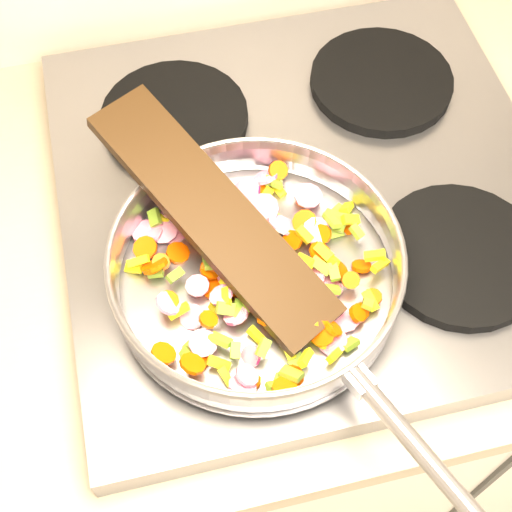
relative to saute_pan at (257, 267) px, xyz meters
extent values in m
cube|color=#939399|center=(0.09, 0.13, -0.07)|extent=(0.60, 0.60, 0.04)
cylinder|color=black|center=(-0.05, -0.01, -0.04)|extent=(0.19, 0.19, 0.02)
cylinder|color=black|center=(0.23, -0.01, -0.04)|extent=(0.19, 0.19, 0.02)
cylinder|color=black|center=(-0.05, 0.27, -0.04)|extent=(0.19, 0.19, 0.02)
cylinder|color=black|center=(0.23, 0.27, -0.04)|extent=(0.19, 0.19, 0.02)
cylinder|color=#9E9EA5|center=(0.00, 0.00, -0.03)|extent=(0.31, 0.31, 0.01)
torus|color=#9E9EA5|center=(0.00, 0.00, 0.00)|extent=(0.36, 0.36, 0.05)
torus|color=#9E9EA5|center=(0.00, 0.00, 0.02)|extent=(0.31, 0.31, 0.01)
cylinder|color=#9E9EA5|center=(0.10, -0.23, 0.02)|extent=(0.09, 0.18, 0.02)
cube|color=#9E9EA5|center=(0.06, -0.15, 0.01)|extent=(0.03, 0.04, 0.02)
cube|color=yellow|center=(0.01, 0.03, -0.01)|extent=(0.02, 0.02, 0.02)
cylinder|color=#DB4601|center=(-0.10, -0.01, 0.00)|extent=(0.02, 0.02, 0.01)
cube|color=olive|center=(0.01, 0.06, 0.00)|extent=(0.02, 0.02, 0.01)
cube|color=olive|center=(-0.11, 0.03, -0.02)|extent=(0.02, 0.02, 0.01)
cylinder|color=#DB4601|center=(0.11, -0.06, -0.01)|extent=(0.03, 0.03, 0.01)
cylinder|color=#DB4601|center=(-0.05, 0.02, -0.01)|extent=(0.03, 0.03, 0.02)
cube|color=yellow|center=(0.13, -0.01, 0.00)|extent=(0.03, 0.02, 0.01)
cylinder|color=#C61359|center=(-0.03, 0.01, -0.02)|extent=(0.04, 0.03, 0.02)
cube|color=olive|center=(-0.04, -0.08, -0.01)|extent=(0.01, 0.02, 0.01)
cube|color=yellow|center=(0.02, -0.11, 0.00)|extent=(0.02, 0.02, 0.02)
cube|color=yellow|center=(0.01, -0.09, -0.02)|extent=(0.01, 0.03, 0.01)
cylinder|color=#C61359|center=(0.02, 0.01, 0.00)|extent=(0.05, 0.05, 0.01)
cube|color=olive|center=(0.01, -0.02, -0.02)|extent=(0.02, 0.02, 0.01)
cylinder|color=#C61359|center=(-0.01, 0.02, -0.01)|extent=(0.04, 0.04, 0.02)
cylinder|color=#DB4601|center=(-0.03, 0.08, -0.02)|extent=(0.03, 0.03, 0.01)
cylinder|color=#DB4601|center=(0.01, -0.12, -0.02)|extent=(0.03, 0.03, 0.02)
cube|color=olive|center=(0.05, 0.12, -0.01)|extent=(0.02, 0.02, 0.01)
cylinder|color=#C61359|center=(-0.05, 0.11, -0.01)|extent=(0.03, 0.03, 0.02)
cube|color=yellow|center=(0.07, 0.00, 0.00)|extent=(0.02, 0.02, 0.01)
cylinder|color=#DB4601|center=(0.11, 0.04, -0.02)|extent=(0.03, 0.04, 0.03)
cube|color=olive|center=(0.10, 0.04, -0.02)|extent=(0.02, 0.01, 0.01)
cylinder|color=#C61359|center=(-0.08, -0.03, -0.02)|extent=(0.03, 0.03, 0.02)
cube|color=yellow|center=(0.04, -0.03, -0.02)|extent=(0.02, 0.01, 0.02)
cylinder|color=#DB4601|center=(0.09, -0.03, -0.01)|extent=(0.03, 0.03, 0.02)
cylinder|color=#DB4601|center=(-0.03, -0.11, -0.02)|extent=(0.02, 0.03, 0.01)
cylinder|color=#DB4601|center=(0.00, -0.06, 0.00)|extent=(0.04, 0.04, 0.02)
cylinder|color=#DB4601|center=(-0.04, 0.07, -0.02)|extent=(0.04, 0.04, 0.02)
cylinder|color=#DB4601|center=(-0.06, 0.07, -0.02)|extent=(0.03, 0.03, 0.01)
cylinder|color=#C61359|center=(0.04, 0.12, -0.01)|extent=(0.04, 0.04, 0.02)
cylinder|color=#DB4601|center=(0.05, 0.12, 0.00)|extent=(0.03, 0.03, 0.02)
cube|color=yellow|center=(0.11, -0.06, -0.01)|extent=(0.02, 0.02, 0.02)
cylinder|color=#C61359|center=(-0.10, -0.02, 0.00)|extent=(0.04, 0.04, 0.03)
cube|color=olive|center=(0.07, -0.01, -0.01)|extent=(0.02, 0.03, 0.02)
cylinder|color=#DB4601|center=(0.08, 0.10, -0.02)|extent=(0.02, 0.02, 0.01)
cube|color=olive|center=(0.10, 0.04, 0.00)|extent=(0.02, 0.03, 0.02)
cylinder|color=#DB4601|center=(-0.08, 0.05, -0.02)|extent=(0.04, 0.04, 0.02)
cylinder|color=#DB4601|center=(0.03, 0.11, -0.02)|extent=(0.04, 0.03, 0.02)
cylinder|color=#C61359|center=(0.02, 0.02, -0.02)|extent=(0.04, 0.04, 0.02)
cylinder|color=#DB4601|center=(-0.10, 0.03, -0.01)|extent=(0.04, 0.03, 0.03)
cylinder|color=#C61359|center=(-0.07, 0.00, -0.01)|extent=(0.03, 0.03, 0.01)
cylinder|color=#DB4601|center=(0.05, 0.03, -0.01)|extent=(0.02, 0.02, 0.02)
cylinder|color=#C61359|center=(0.06, -0.09, -0.02)|extent=(0.04, 0.04, 0.02)
cube|color=olive|center=(-0.01, -0.13, -0.02)|extent=(0.02, 0.03, 0.01)
cube|color=olive|center=(0.01, -0.12, -0.01)|extent=(0.03, 0.03, 0.02)
cube|color=yellow|center=(-0.06, -0.11, -0.02)|extent=(0.01, 0.02, 0.02)
cylinder|color=#C61359|center=(0.04, 0.12, -0.02)|extent=(0.04, 0.03, 0.03)
cylinder|color=#DB4601|center=(-0.05, 0.02, -0.01)|extent=(0.03, 0.03, 0.01)
cylinder|color=#C61359|center=(-0.11, 0.08, -0.02)|extent=(0.04, 0.04, 0.01)
cube|color=olive|center=(0.07, -0.10, -0.02)|extent=(0.02, 0.02, 0.02)
cylinder|color=#C61359|center=(0.08, 0.09, -0.01)|extent=(0.05, 0.05, 0.01)
cube|color=olive|center=(-0.05, -0.07, -0.01)|extent=(0.03, 0.03, 0.02)
cube|color=yellow|center=(0.00, 0.04, -0.01)|extent=(0.02, 0.01, 0.01)
cylinder|color=#DB4601|center=(0.09, -0.07, -0.01)|extent=(0.03, 0.03, 0.02)
cube|color=olive|center=(0.11, 0.04, -0.01)|extent=(0.02, 0.02, 0.01)
cube|color=yellow|center=(0.03, 0.07, -0.02)|extent=(0.02, 0.02, 0.02)
cube|color=yellow|center=(-0.04, 0.13, 0.00)|extent=(0.02, 0.03, 0.01)
cylinder|color=#C61359|center=(-0.03, 0.01, -0.02)|extent=(0.03, 0.03, 0.01)
cube|color=olive|center=(0.01, -0.05, -0.01)|extent=(0.02, 0.02, 0.01)
cube|color=olive|center=(-0.01, -0.12, -0.02)|extent=(0.02, 0.02, 0.01)
cube|color=yellow|center=(0.04, -0.06, -0.02)|extent=(0.02, 0.02, 0.01)
cube|color=yellow|center=(0.04, -0.08, -0.01)|extent=(0.02, 0.01, 0.02)
cube|color=yellow|center=(-0.09, 0.09, -0.01)|extent=(0.02, 0.02, 0.01)
cylinder|color=#C61359|center=(0.01, 0.10, -0.01)|extent=(0.03, 0.04, 0.03)
cube|color=olive|center=(0.11, 0.06, -0.02)|extent=(0.02, 0.02, 0.01)
cylinder|color=#DB4601|center=(-0.06, 0.07, -0.01)|extent=(0.04, 0.04, 0.02)
cube|color=yellow|center=(0.08, 0.00, -0.01)|extent=(0.02, 0.02, 0.02)
cylinder|color=#DB4601|center=(0.09, -0.01, -0.02)|extent=(0.03, 0.03, 0.02)
cylinder|color=#DB4601|center=(-0.02, 0.08, -0.01)|extent=(0.03, 0.02, 0.01)
cube|color=yellow|center=(-0.13, 0.04, -0.02)|extent=(0.02, 0.02, 0.02)
cylinder|color=#DB4601|center=(0.03, 0.05, -0.02)|extent=(0.02, 0.02, 0.02)
cylinder|color=#C61359|center=(0.07, -0.03, -0.02)|extent=(0.04, 0.04, 0.02)
cylinder|color=#C61359|center=(-0.03, -0.05, -0.01)|extent=(0.04, 0.03, 0.02)
cylinder|color=#DB4601|center=(-0.09, -0.09, 0.00)|extent=(0.03, 0.03, 0.02)
cube|color=yellow|center=(0.06, 0.04, -0.02)|extent=(0.02, 0.02, 0.02)
cylinder|color=#DB4601|center=(0.08, 0.09, -0.02)|extent=(0.03, 0.03, 0.03)
cylinder|color=#DB4601|center=(0.06, -0.04, -0.01)|extent=(0.03, 0.03, 0.02)
cylinder|color=#DB4601|center=(-0.11, 0.03, -0.01)|extent=(0.03, 0.03, 0.02)
cylinder|color=#C61359|center=(0.04, 0.05, -0.01)|extent=(0.04, 0.05, 0.03)
cube|color=yellow|center=(0.04, -0.08, -0.02)|extent=(0.03, 0.02, 0.01)
cylinder|color=#DB4601|center=(-0.11, 0.06, -0.02)|extent=(0.04, 0.04, 0.02)
cube|color=olive|center=(0.07, -0.06, -0.02)|extent=(0.02, 0.02, 0.02)
cube|color=yellow|center=(-0.09, -0.03, -0.01)|extent=(0.02, 0.02, 0.02)
cube|color=yellow|center=(-0.05, -0.02, -0.02)|extent=(0.02, 0.02, 0.01)
cylinder|color=#C61359|center=(0.04, -0.02, -0.01)|extent=(0.03, 0.04, 0.03)
cylinder|color=#C61359|center=(0.08, -0.07, -0.02)|extent=(0.04, 0.04, 0.01)
cylinder|color=#C61359|center=(0.08, 0.04, -0.01)|extent=(0.05, 0.04, 0.02)
cylinder|color=#DB4601|center=(0.05, -0.03, -0.01)|extent=(0.02, 0.02, 0.01)
cube|color=olive|center=(0.05, 0.11, -0.01)|extent=(0.01, 0.02, 0.02)
cube|color=olive|center=(0.10, 0.06, -0.02)|extent=(0.02, 0.02, 0.01)
cylinder|color=#C61359|center=(-0.09, 0.08, -0.02)|extent=(0.05, 0.05, 0.02)
cube|color=olive|center=(0.04, -0.07, -0.02)|extent=(0.03, 0.01, 0.02)
cube|color=yellow|center=(-0.06, -0.09, -0.01)|extent=(0.03, 0.02, 0.02)
cylinder|color=#DB4601|center=(-0.05, 0.00, -0.02)|extent=(0.04, 0.04, 0.01)
cube|color=yellow|center=(0.05, 0.00, -0.01)|extent=(0.02, 0.03, 0.02)
cube|color=olive|center=(-0.03, -0.04, -0.01)|extent=(0.02, 0.03, 0.01)
cylinder|color=#DB4601|center=(0.06, -0.09, 0.00)|extent=(0.03, 0.03, 0.02)
cylinder|color=#C61359|center=(0.01, 0.11, -0.02)|extent=(0.04, 0.04, 0.02)
cylinder|color=#C61359|center=(-0.06, 0.11, -0.01)|extent=(0.04, 0.03, 0.03)
cube|color=yellow|center=(-0.03, -0.01, -0.01)|extent=(0.02, 0.02, 0.02)
cylinder|color=#C61359|center=(0.03, 0.08, -0.01)|extent=(0.03, 0.04, 0.03)
cube|color=olive|center=(-0.07, 0.09, 0.00)|extent=(0.02, 0.02, 0.01)
cube|color=olive|center=(-0.04, 0.02, -0.02)|extent=(0.02, 0.02, 0.02)
cylinder|color=#DB4601|center=(-0.08, -0.08, -0.02)|extent=(0.04, 0.04, 0.01)
cube|color=olive|center=(-0.09, -0.07, -0.02)|extent=(0.02, 0.02, 0.02)
cube|color=yellow|center=(0.13, -0.02, -0.01)|extent=(0.03, 0.02, 0.02)
cylinder|color=#DB4601|center=(-0.11, -0.07, -0.01)|extent=(0.04, 0.04, 0.02)
cylinder|color=#C61359|center=(-0.07, -0.07, -0.01)|extent=(0.04, 0.04, 0.01)
cube|color=yellow|center=(-0.04, -0.03, 0.00)|extent=(0.01, 0.02, 0.01)
cube|color=olive|center=(-0.09, 0.02, -0.01)|extent=(0.02, 0.02, 0.01)
cube|color=yellow|center=(0.05, 0.11, -0.02)|extent=(0.02, 0.03, 0.01)
cube|color=olive|center=(0.10, -0.06, -0.01)|extent=(0.02, 0.02, 0.01)
cylinder|color=#DB4601|center=(-0.10, 0.04, -0.01)|extent=(0.03, 0.02, 0.02)
cube|color=yellow|center=(0.06, 0.03, 0.00)|extent=(0.02, 0.02, 0.01)
cube|color=olive|center=(-0.04, -0.04, 0.00)|extent=(0.02, 0.02, 0.02)
cylinder|color=#DB4601|center=(0.08, 0.03, -0.01)|extent=(0.02, 0.03, 0.02)
cube|color=olive|center=(-0.02, -0.09, 0.00)|extent=(0.02, 0.02, 0.02)
cube|color=olive|center=(0.12, 0.02, -0.01)|extent=(0.02, 0.02, 0.01)
cube|color=olive|center=(0.02, -0.11, -0.02)|extent=(0.02, 0.02, 0.01)
cylinder|color=#C61359|center=(-0.04, -0.12, -0.01)|extent=(0.04, 0.04, 0.02)
cube|color=olive|center=(0.07, -0.04, -0.01)|extent=(0.02, 0.02, 0.02)
cube|color=olive|center=(0.08, -0.02, -0.01)|extent=(0.01, 0.02, 0.01)
cylinder|color=#DB4601|center=(-0.06, -0.05, 0.00)|extent=(0.03, 0.03, 0.02)
cylinder|color=#DB4601|center=(0.05, -0.01, -0.02)|extent=(0.03, 0.03, 0.01)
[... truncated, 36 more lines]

